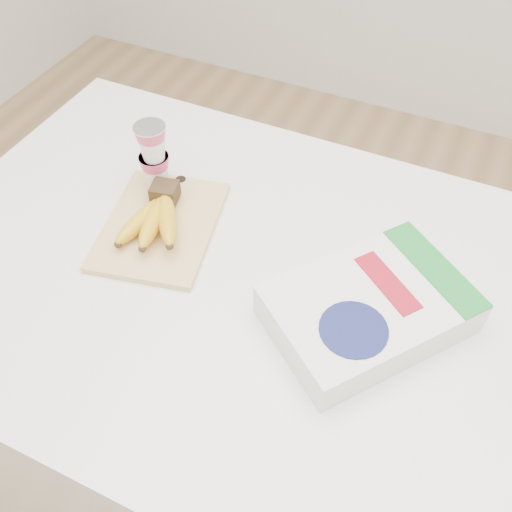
{
  "coord_description": "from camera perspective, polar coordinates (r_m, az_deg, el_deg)",
  "views": [
    {
      "loc": [
        0.27,
        -0.56,
        1.68
      ],
      "look_at": [
        -0.0,
        0.01,
        0.97
      ],
      "focal_mm": 40.0,
      "sensor_mm": 36.0,
      "label": 1
    }
  ],
  "objects": [
    {
      "name": "table",
      "position": [
        1.37,
        -0.16,
        -14.58
      ],
      "size": [
        1.24,
        0.82,
        0.93
      ],
      "primitive_type": "cube",
      "color": "white",
      "rests_on": "ground"
    },
    {
      "name": "cereal_box",
      "position": [
        0.91,
        11.21,
        -5.2
      ],
      "size": [
        0.34,
        0.36,
        0.07
      ],
      "rotation": [
        0.0,
        0.0,
        -0.65
      ],
      "color": "white",
      "rests_on": "table"
    },
    {
      "name": "cutting_board",
      "position": [
        1.07,
        -9.52,
        3.01
      ],
      "size": [
        0.25,
        0.3,
        0.01
      ],
      "primitive_type": "cube",
      "rotation": [
        0.0,
        0.0,
        0.22
      ],
      "color": "#E6C07E",
      "rests_on": "table"
    },
    {
      "name": "bananas",
      "position": [
        1.04,
        -10.02,
        3.95
      ],
      "size": [
        0.13,
        0.18,
        0.06
      ],
      "color": "#382816",
      "rests_on": "cutting_board"
    },
    {
      "name": "yogurt_stack",
      "position": [
        1.09,
        -10.22,
        9.95
      ],
      "size": [
        0.06,
        0.06,
        0.14
      ],
      "color": "white",
      "rests_on": "cutting_board"
    },
    {
      "name": "room",
      "position": [
        0.7,
        -0.32,
        20.27
      ],
      "size": [
        4.0,
        4.0,
        4.0
      ],
      "color": "tan",
      "rests_on": "ground"
    }
  ]
}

